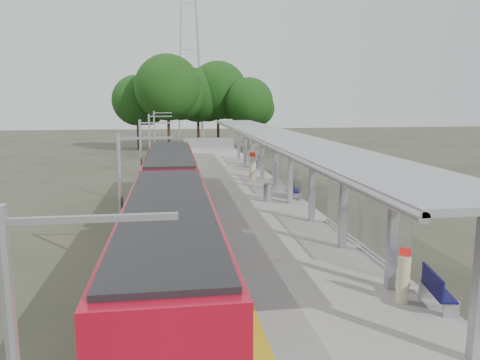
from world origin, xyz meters
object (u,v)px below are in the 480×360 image
bench_mid (295,189)px  bench_far (253,161)px  info_pillar_near (403,279)px  train (170,204)px  bench_near (436,288)px  litter_bin (268,193)px  info_pillar_far (252,169)px

bench_mid → bench_far: size_ratio=1.01×
info_pillar_near → bench_far: bearing=113.4°
train → info_pillar_near: train is taller
train → info_pillar_near: 10.96m
train → bench_near: bearing=-52.8°
bench_mid → train: bearing=-124.6°
bench_mid → litter_bin: litter_bin is taller
train → bench_mid: train is taller
bench_mid → info_pillar_near: 14.33m
bench_near → bench_mid: bearing=101.4°
bench_mid → litter_bin: (-1.76, -0.85, -0.02)m
litter_bin → info_pillar_far: bearing=87.7°
train → info_pillar_far: 12.51m
bench_mid → litter_bin: bearing=-136.1°
info_pillar_far → litter_bin: size_ratio=2.03×
train → bench_far: train is taller
train → bench_far: bearing=69.3°
bench_far → litter_bin: 13.62m
train → info_pillar_near: bearing=-54.2°
info_pillar_far → litter_bin: 6.62m
train → info_pillar_far: (5.61, 11.18, -0.17)m
train → info_pillar_far: bearing=63.3°
bench_mid → info_pillar_near: (-0.70, -14.32, 0.16)m
bench_near → bench_far: bench_near is taller
bench_near → bench_mid: 14.79m
bench_far → info_pillar_far: bearing=-82.6°
bench_near → info_pillar_far: 20.60m
bench_far → info_pillar_near: bearing=-73.4°
train → bench_near: train is taller
info_pillar_near → bench_near: bearing=-9.7°
info_pillar_near → info_pillar_far: 20.09m
bench_near → bench_mid: size_ratio=1.05×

